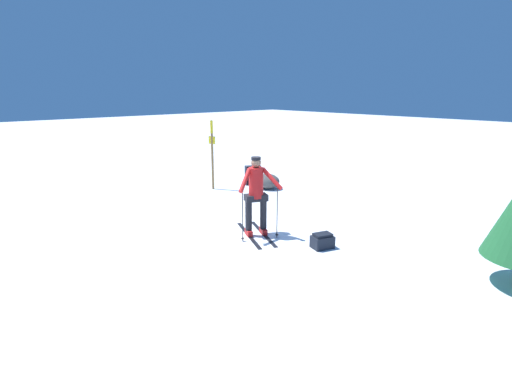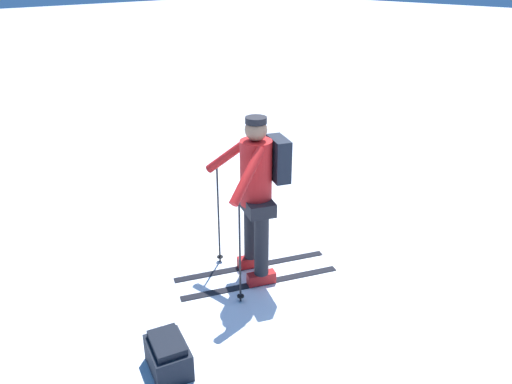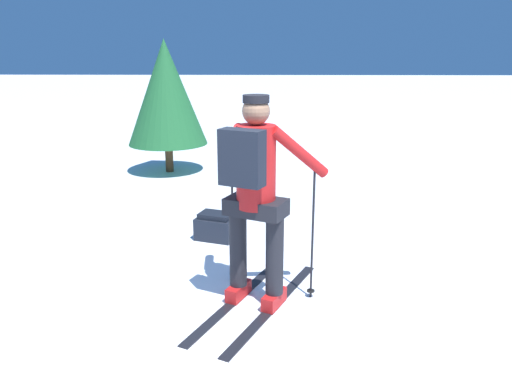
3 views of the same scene
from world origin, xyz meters
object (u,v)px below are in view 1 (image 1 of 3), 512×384
skier (256,191)px  dropped_backpack (322,241)px  trail_marker (212,149)px  rock_boulder (267,181)px

skier → dropped_backpack: 1.81m
dropped_backpack → trail_marker: bearing=-13.2°
dropped_backpack → rock_boulder: size_ratio=0.57×
skier → trail_marker: size_ratio=0.79×
skier → dropped_backpack: (-1.51, -0.49, -0.87)m
trail_marker → dropped_backpack: bearing=166.8°
dropped_backpack → trail_marker: (5.61, -1.32, 1.17)m
dropped_backpack → trail_marker: 5.88m
dropped_backpack → rock_boulder: (4.48, -2.69, 0.10)m
trail_marker → rock_boulder: bearing=-129.3°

